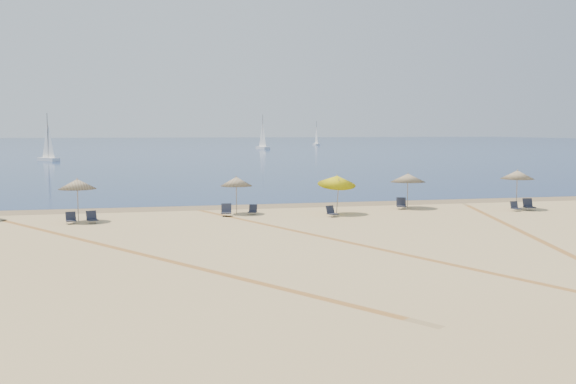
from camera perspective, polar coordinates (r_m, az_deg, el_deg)
The scene contains 20 objects.
ground at distance 20.42m, azimuth 12.31°, elevation -8.95°, with size 160.00×160.00×0.00m, color tan.
ocean at distance 243.13m, azimuth -10.47°, elevation 4.25°, with size 500.00×500.00×0.00m, color #0C2151.
wet_sand at distance 43.05m, azimuth -1.15°, elevation -1.22°, with size 500.00×500.00×0.00m, color olive.
umbrella_1 at distance 37.19m, azimuth -18.24°, elevation 0.67°, with size 2.06×2.06×2.44m.
umbrella_2 at distance 38.82m, azimuth -4.62°, elevation 0.94°, with size 1.95×1.95×2.31m.
umbrella_3 at distance 38.61m, azimuth 4.37°, elevation 1.05°, with size 2.31×2.37×2.58m.
umbrella_4 at distance 42.28m, azimuth 10.62°, elevation 1.25°, with size 2.30×2.31×2.31m.
umbrella_5 at distance 43.54m, azimuth 19.73°, elevation 1.46°, with size 2.11×2.11×2.56m.
chair_1 at distance 36.69m, azimuth -18.75°, elevation -2.25°, with size 0.65×0.72×0.64m.
chair_2 at distance 36.59m, azimuth -17.04°, elevation -2.20°, with size 0.72×0.78×0.66m.
chair_3 at distance 38.04m, azimuth -5.51°, elevation -1.66°, with size 0.70×0.79×0.72m.
chair_4 at distance 38.65m, azimuth -3.15°, elevation -1.62°, with size 0.65×0.70×0.59m.
chair_5 at distance 37.65m, azimuth 3.89°, elevation -1.77°, with size 0.72×0.77×0.64m.
chair_6 at distance 41.85m, azimuth 10.05°, elevation -1.06°, with size 0.78×0.85×0.73m.
chair_7 at distance 42.68m, azimuth 19.56°, elevation -1.24°, with size 0.51×0.59×0.60m.
chair_8 at distance 43.41m, azimuth 20.63°, elevation -1.09°, with size 0.69×0.78×0.74m.
sailboat_0 at distance 112.03m, azimuth -20.56°, elevation 3.80°, with size 4.07×5.07×7.80m.
sailboat_1 at distance 171.03m, azimuth -2.27°, elevation 4.76°, with size 2.84×6.32×9.13m.
sailboat_2 at distance 215.17m, azimuth 2.55°, elevation 4.83°, with size 1.59×5.43×8.02m.
tire_tracks at distance 28.95m, azimuth 4.80°, elevation -4.55°, with size 55.18×40.18×0.00m.
Camera 1 is at (-8.35, -17.93, 5.06)m, focal length 39.96 mm.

